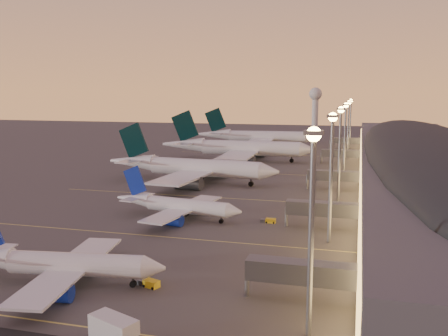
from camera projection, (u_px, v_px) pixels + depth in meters
ground at (161, 230)px, 108.96m from camera, size 700.00×700.00×0.00m
airliner_narrow_south at (58, 264)px, 77.92m from camera, size 34.69×31.27×12.39m
airliner_narrow_north at (177, 205)px, 118.27m from camera, size 33.57×30.29×12.00m
airliner_wide_near at (190, 167)px, 164.81m from camera, size 60.74×55.53×19.42m
airliner_wide_mid at (237, 148)px, 215.48m from camera, size 67.79×61.63×21.72m
airliner_wide_far at (257, 137)px, 271.27m from camera, size 65.72×60.03×21.02m
terminal_building at (425, 157)px, 160.60m from camera, size 56.35×255.00×17.46m
light_masts at (343, 130)px, 158.87m from camera, size 2.20×217.20×25.90m
radar_tower at (315, 103)px, 350.89m from camera, size 9.00×9.00×32.50m
lane_markings at (213, 194)px, 147.09m from camera, size 90.00×180.36×0.00m
baggage_tug_a at (149, 283)px, 77.15m from camera, size 3.93×2.54×1.09m
baggage_tug_b at (286, 273)px, 81.63m from camera, size 3.51×2.27×0.98m
baggage_tug_c at (269, 221)px, 114.58m from camera, size 3.46×1.60×1.02m
catering_truck_a at (116, 334)px, 58.33m from camera, size 7.20×4.89×3.78m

